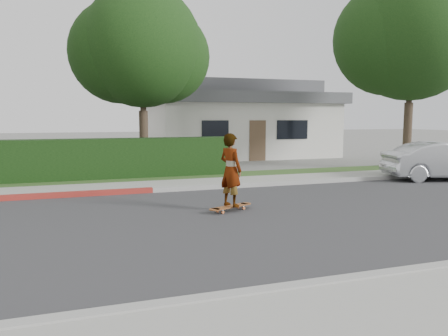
% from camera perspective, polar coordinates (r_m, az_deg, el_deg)
% --- Properties ---
extents(ground, '(120.00, 120.00, 0.00)m').
position_cam_1_polar(ground, '(9.23, -11.26, -7.67)').
color(ground, slate).
rests_on(ground, ground).
extents(road, '(60.00, 8.00, 0.01)m').
position_cam_1_polar(road, '(9.22, -11.27, -7.64)').
color(road, '#2D2D30').
rests_on(road, ground).
extents(curb_near, '(60.00, 0.20, 0.15)m').
position_cam_1_polar(curb_near, '(5.37, -5.21, -17.41)').
color(curb_near, '#9E9E99').
rests_on(curb_near, ground).
extents(curb_far, '(60.00, 0.20, 0.15)m').
position_cam_1_polar(curb_far, '(13.20, -13.63, -3.07)').
color(curb_far, '#9E9E99').
rests_on(curb_far, ground).
extents(sidewalk_far, '(60.00, 1.60, 0.12)m').
position_cam_1_polar(sidewalk_far, '(14.09, -13.96, -2.53)').
color(sidewalk_far, gray).
rests_on(sidewalk_far, ground).
extents(planting_strip, '(60.00, 1.60, 0.10)m').
position_cam_1_polar(planting_strip, '(15.67, -14.46, -1.67)').
color(planting_strip, '#2D4C1E').
rests_on(planting_strip, ground).
extents(hedge, '(15.00, 1.00, 1.50)m').
position_cam_1_polar(hedge, '(16.25, -25.30, 0.68)').
color(hedge, black).
rests_on(hedge, ground).
extents(tree_center, '(5.66, 4.84, 7.44)m').
position_cam_1_polar(tree_center, '(18.44, -10.79, 14.78)').
color(tree_center, '#33261C').
rests_on(tree_center, ground).
extents(tree_right, '(6.32, 5.60, 8.56)m').
position_cam_1_polar(tree_right, '(20.95, 22.97, 15.38)').
color(tree_right, '#33261C').
rests_on(tree_right, ground).
extents(house, '(10.60, 8.60, 4.30)m').
position_cam_1_polar(house, '(26.49, 1.38, 6.30)').
color(house, beige).
rests_on(house, ground).
extents(skateboard, '(1.28, 0.74, 0.12)m').
position_cam_1_polar(skateboard, '(10.56, 0.88, -5.09)').
color(skateboard, '#D36E3A').
rests_on(skateboard, ground).
extents(skateboarder, '(0.66, 0.76, 1.75)m').
position_cam_1_polar(skateboarder, '(10.42, 0.89, -0.26)').
color(skateboarder, white).
rests_on(skateboarder, skateboard).
extents(car_silver, '(4.39, 2.48, 1.37)m').
position_cam_1_polar(car_silver, '(17.59, 26.75, 0.80)').
color(car_silver, '#B6B8BD').
rests_on(car_silver, ground).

